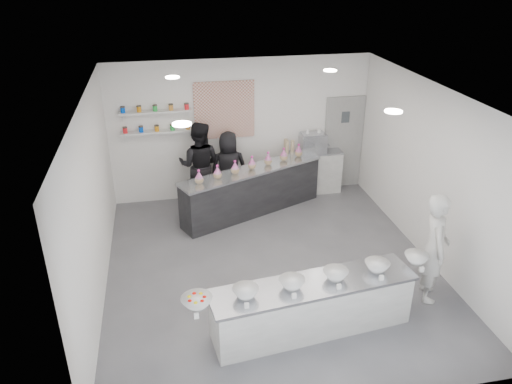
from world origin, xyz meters
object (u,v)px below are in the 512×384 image
espresso_machine (313,143)px  woman_prep (434,248)px  espresso_ledge (312,172)px  staff_right (229,169)px  back_bar (252,191)px  prep_counter (312,307)px  staff_left (200,165)px

espresso_machine → woman_prep: 4.07m
espresso_ledge → staff_right: 1.93m
espresso_machine → staff_right: 1.91m
back_bar → staff_right: size_ratio=1.96×
staff_right → prep_counter: bearing=100.3°
espresso_ledge → woman_prep: size_ratio=0.73×
prep_counter → staff_left: staff_left is taller
prep_counter → back_bar: back_bar is taller
prep_counter → staff_left: size_ratio=1.58×
back_bar → espresso_ledge: 1.66m
espresso_ledge → staff_left: 2.54m
woman_prep → staff_right: bearing=52.1°
back_bar → woman_prep: bearing=-80.3°
back_bar → espresso_machine: 1.78m
back_bar → staff_left: (-1.00, 0.54, 0.44)m
espresso_ledge → woman_prep: 4.08m
staff_left → back_bar: bearing=169.9°
back_bar → staff_right: staff_right is taller
staff_right → woman_prep: bearing=126.7°
back_bar → staff_left: 1.22m
espresso_ledge → staff_right: (-1.89, -0.19, 0.32)m
espresso_machine → woman_prep: woman_prep is taller
espresso_machine → back_bar: bearing=-154.1°
espresso_ledge → espresso_machine: (-0.02, 0.00, 0.69)m
woman_prep → prep_counter: bearing=119.3°
prep_counter → espresso_ledge: bearing=66.3°
staff_left → staff_right: (0.61, -0.01, -0.12)m
staff_left → staff_right: staff_left is taller
staff_right → staff_left: bearing=1.4°
espresso_ledge → espresso_machine: espresso_machine is taller
back_bar → espresso_machine: espresso_machine is taller
espresso_machine → espresso_ledge: bearing=0.0°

